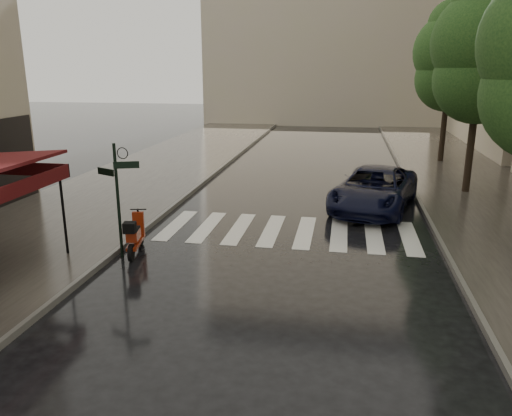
% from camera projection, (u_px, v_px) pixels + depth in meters
% --- Properties ---
extents(ground, '(120.00, 120.00, 0.00)m').
position_uv_depth(ground, '(115.00, 313.00, 10.46)').
color(ground, black).
rests_on(ground, ground).
extents(sidewalk_near, '(6.00, 60.00, 0.12)m').
position_uv_depth(sidewalk_near, '(139.00, 180.00, 22.57)').
color(sidewalk_near, '#38332D').
rests_on(sidewalk_near, ground).
extents(sidewalk_far, '(5.50, 60.00, 0.12)m').
position_uv_depth(sidewalk_far, '(485.00, 193.00, 20.08)').
color(sidewalk_far, '#38332D').
rests_on(sidewalk_far, ground).
extents(curb_near, '(0.12, 60.00, 0.16)m').
position_uv_depth(curb_near, '(204.00, 182.00, 22.05)').
color(curb_near, '#595651').
rests_on(curb_near, ground).
extents(curb_far, '(0.12, 60.00, 0.16)m').
position_uv_depth(curb_far, '(413.00, 190.00, 20.55)').
color(curb_far, '#595651').
rests_on(curb_far, ground).
extents(crosswalk, '(7.85, 3.20, 0.01)m').
position_uv_depth(crosswalk, '(288.00, 231.00, 15.64)').
color(crosswalk, silver).
rests_on(crosswalk, ground).
extents(signpost, '(1.17, 0.29, 3.10)m').
position_uv_depth(signpost, '(118.00, 192.00, 13.00)').
color(signpost, black).
rests_on(signpost, ground).
extents(backdrop_building, '(22.00, 6.00, 20.00)m').
position_uv_depth(backdrop_building, '(332.00, 7.00, 43.23)').
color(backdrop_building, '#B8AE8D').
rests_on(backdrop_building, ground).
extents(tree_mid, '(3.80, 3.80, 8.34)m').
position_uv_depth(tree_mid, '(482.00, 50.00, 18.71)').
color(tree_mid, black).
rests_on(tree_mid, sidewalk_far).
extents(tree_far, '(3.80, 3.80, 8.16)m').
position_uv_depth(tree_far, '(451.00, 57.00, 25.34)').
color(tree_far, black).
rests_on(tree_far, sidewalk_far).
extents(scooter, '(0.63, 1.68, 1.11)m').
position_uv_depth(scooter, '(135.00, 236.00, 13.62)').
color(scooter, black).
rests_on(scooter, ground).
extents(parked_car, '(3.70, 5.79, 1.49)m').
position_uv_depth(parked_car, '(374.00, 189.00, 17.96)').
color(parked_car, black).
rests_on(parked_car, ground).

